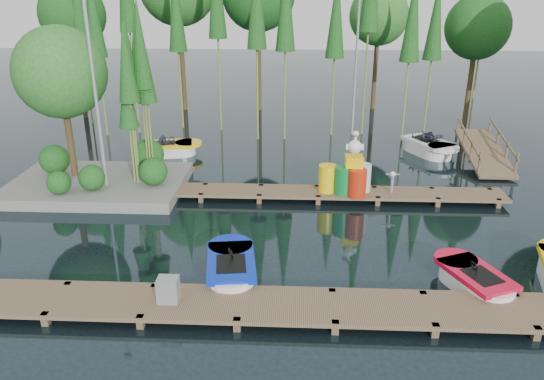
{
  "coord_description": "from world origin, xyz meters",
  "views": [
    {
      "loc": [
        1.23,
        -14.79,
        7.21
      ],
      "look_at": [
        0.5,
        0.5,
        1.1
      ],
      "focal_mm": 35.0,
      "sensor_mm": 36.0,
      "label": 1
    }
  ],
  "objects_px": {
    "boat_red": "(474,281)",
    "utility_cabinet": "(168,290)",
    "drum_cluster": "(354,176)",
    "island": "(83,102)",
    "boat_blue": "(231,269)",
    "boat_yellow_far": "(170,149)",
    "yellow_barrel": "(328,178)"
  },
  "relations": [
    {
      "from": "island",
      "to": "utility_cabinet",
      "type": "height_order",
      "value": "island"
    },
    {
      "from": "drum_cluster",
      "to": "boat_red",
      "type": "bearing_deg",
      "value": -65.84
    },
    {
      "from": "boat_red",
      "to": "boat_yellow_far",
      "type": "relative_size",
      "value": 0.95
    },
    {
      "from": "island",
      "to": "utility_cabinet",
      "type": "distance_m",
      "value": 9.44
    },
    {
      "from": "boat_red",
      "to": "yellow_barrel",
      "type": "distance_m",
      "value": 6.63
    },
    {
      "from": "boat_blue",
      "to": "utility_cabinet",
      "type": "distance_m",
      "value": 2.03
    },
    {
      "from": "boat_red",
      "to": "boat_yellow_far",
      "type": "distance_m",
      "value": 14.46
    },
    {
      "from": "drum_cluster",
      "to": "island",
      "type": "bearing_deg",
      "value": 174.31
    },
    {
      "from": "drum_cluster",
      "to": "yellow_barrel",
      "type": "bearing_deg",
      "value": 169.91
    },
    {
      "from": "island",
      "to": "yellow_barrel",
      "type": "bearing_deg",
      "value": -5.23
    },
    {
      "from": "boat_blue",
      "to": "utility_cabinet",
      "type": "relative_size",
      "value": 4.76
    },
    {
      "from": "boat_red",
      "to": "utility_cabinet",
      "type": "height_order",
      "value": "utility_cabinet"
    },
    {
      "from": "island",
      "to": "boat_red",
      "type": "xyz_separation_m",
      "value": [
        12.01,
        -6.47,
        -2.95
      ]
    },
    {
      "from": "utility_cabinet",
      "to": "drum_cluster",
      "type": "distance_m",
      "value": 8.41
    },
    {
      "from": "utility_cabinet",
      "to": "drum_cluster",
      "type": "xyz_separation_m",
      "value": [
        4.87,
        6.84,
        0.36
      ]
    },
    {
      "from": "boat_yellow_far",
      "to": "drum_cluster",
      "type": "distance_m",
      "value": 9.02
    },
    {
      "from": "boat_blue",
      "to": "boat_yellow_far",
      "type": "relative_size",
      "value": 1.0
    },
    {
      "from": "boat_yellow_far",
      "to": "boat_blue",
      "type": "bearing_deg",
      "value": -59.63
    },
    {
      "from": "utility_cabinet",
      "to": "boat_blue",
      "type": "bearing_deg",
      "value": 51.34
    },
    {
      "from": "boat_red",
      "to": "drum_cluster",
      "type": "relative_size",
      "value": 1.2
    },
    {
      "from": "boat_red",
      "to": "utility_cabinet",
      "type": "xyz_separation_m",
      "value": [
        -7.35,
        -1.32,
        0.36
      ]
    },
    {
      "from": "island",
      "to": "boat_blue",
      "type": "relative_size",
      "value": 2.41
    },
    {
      "from": "boat_yellow_far",
      "to": "boat_red",
      "type": "bearing_deg",
      "value": -36.84
    },
    {
      "from": "boat_red",
      "to": "utility_cabinet",
      "type": "distance_m",
      "value": 7.48
    },
    {
      "from": "boat_blue",
      "to": "yellow_barrel",
      "type": "xyz_separation_m",
      "value": [
        2.73,
        5.43,
        0.51
      ]
    },
    {
      "from": "island",
      "to": "boat_red",
      "type": "height_order",
      "value": "island"
    },
    {
      "from": "boat_red",
      "to": "drum_cluster",
      "type": "xyz_separation_m",
      "value": [
        -2.48,
        5.52,
        0.72
      ]
    },
    {
      "from": "boat_yellow_far",
      "to": "utility_cabinet",
      "type": "relative_size",
      "value": 4.74
    },
    {
      "from": "boat_red",
      "to": "drum_cluster",
      "type": "distance_m",
      "value": 6.09
    },
    {
      "from": "island",
      "to": "boat_red",
      "type": "distance_m",
      "value": 13.96
    },
    {
      "from": "boat_yellow_far",
      "to": "utility_cabinet",
      "type": "bearing_deg",
      "value": -67.91
    },
    {
      "from": "island",
      "to": "utility_cabinet",
      "type": "bearing_deg",
      "value": -59.13
    }
  ]
}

